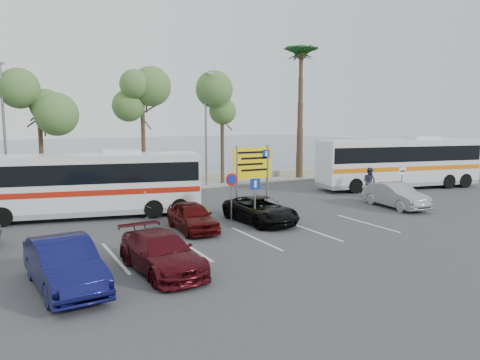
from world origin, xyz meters
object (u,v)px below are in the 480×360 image
street_lamp_left (4,125)px  direction_sign (252,168)px  coach_bus_left (89,186)px  car_maroon (161,253)px  street_lamp_right (206,123)px  pedestrian_near (149,198)px  coach_bus_right (399,164)px  car_blue (64,264)px  car_silver_b (396,195)px  pedestrian_far (369,182)px  car_red (192,216)px  suv_black (260,210)px

street_lamp_left → direction_sign: 15.24m
coach_bus_left → car_maroon: coach_bus_left is taller
street_lamp_right → pedestrian_near: 11.54m
coach_bus_left → car_maroon: size_ratio=2.55×
street_lamp_left → coach_bus_right: street_lamp_left is taller
street_lamp_right → car_blue: street_lamp_right is taller
car_blue → pedestrian_near: pedestrian_near is taller
street_lamp_left → car_silver_b: bearing=-32.8°
car_blue → pedestrian_far: pedestrian_far is taller
street_lamp_left → car_red: bearing=-59.8°
direction_sign → car_silver_b: size_ratio=0.86×
direction_sign → car_maroon: (-7.00, -6.45, -1.79)m
car_silver_b → pedestrian_near: 13.53m
suv_black → car_silver_b: car_silver_b is taller
street_lamp_left → car_red: size_ratio=2.13×
car_blue → car_maroon: size_ratio=1.03×
suv_black → pedestrian_near: (-4.40, 3.50, 0.39)m
street_lamp_left → car_blue: (1.00, -16.97, -3.86)m
coach_bus_right → suv_black: bearing=-160.8°
car_silver_b → suv_black: bearing=-176.3°
direction_sign → suv_black: direction_sign is taller
coach_bus_right → pedestrian_far: 4.80m
car_blue → car_red: bearing=34.0°
coach_bus_left → pedestrian_near: (2.60, -1.50, -0.57)m
car_red → pedestrian_far: bearing=16.3°
suv_black → coach_bus_left: bearing=141.7°
direction_sign → coach_bus_left: (-7.50, 3.30, -0.85)m
coach_bus_right → car_red: size_ratio=3.24×
car_blue → coach_bus_right: bearing=17.1°
car_maroon → pedestrian_far: size_ratio=2.33×
coach_bus_right → car_red: bearing=-164.3°
direction_sign → car_silver_b: bearing=-13.6°
direction_sign → pedestrian_far: bearing=9.3°
direction_sign → coach_bus_right: 14.24m
car_silver_b → pedestrian_far: bearing=74.4°
street_lamp_left → car_red: 14.46m
car_silver_b → pedestrian_far: size_ratio=2.24×
direction_sign → coach_bus_right: bearing=13.4°
pedestrian_far → coach_bus_right: bearing=-73.1°
coach_bus_right → car_blue: 25.85m
street_lamp_right → suv_black: 12.91m
direction_sign → car_blue: direction_sign is taller
car_maroon → pedestrian_near: size_ratio=2.17×
coach_bus_left → car_silver_b: bearing=-18.6°
street_lamp_left → car_silver_b: (19.09, -12.28, -3.91)m
coach_bus_right → suv_black: coach_bus_right is taller
car_maroon → pedestrian_near: bearing=71.4°
car_red → pedestrian_near: bearing=107.1°
coach_bus_right → pedestrian_far: coach_bus_right is taller
street_lamp_left → car_maroon: 17.70m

